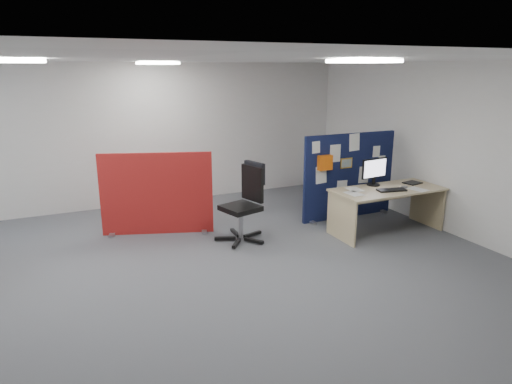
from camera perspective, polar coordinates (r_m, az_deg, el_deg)
name	(u,v)px	position (r m, az deg, el deg)	size (l,w,h in m)	color
floor	(174,278)	(6.02, -10.16, -10.55)	(9.00, 9.00, 0.00)	#56595E
ceiling	(163,58)	(5.43, -11.54, 16.06)	(9.00, 7.00, 0.02)	white
wall_back	(123,137)	(8.96, -16.31, 6.66)	(9.00, 0.02, 2.70)	silver
wall_front	(334,313)	(2.51, 9.72, -14.74)	(9.00, 0.02, 2.70)	silver
wall_right	(447,149)	(7.91, 22.75, 5.02)	(0.02, 7.00, 2.70)	silver
ceiling_lights	(177,62)	(6.16, -9.89, 15.74)	(4.10, 4.10, 0.04)	white
navy_divider	(348,176)	(8.19, 11.45, 2.00)	(1.83, 0.30, 1.51)	#10133D
main_desk	(385,198)	(7.66, 15.87, -0.74)	(1.80, 0.80, 0.73)	tan
monitor_main	(374,171)	(7.68, 14.58, 2.62)	(0.51, 0.21, 0.45)	black
keyboard	(391,190)	(7.47, 16.58, 0.25)	(0.45, 0.18, 0.03)	black
mouse	(404,187)	(7.69, 18.02, 0.57)	(0.10, 0.06, 0.03)	gray
paper_tray	(412,183)	(8.06, 18.96, 1.10)	(0.28, 0.22, 0.01)	black
red_divider	(157,194)	(7.41, -12.29, -0.31)	(1.69, 0.61, 1.32)	maroon
office_chair	(246,197)	(7.00, -1.20, -0.68)	(0.79, 0.76, 1.19)	black
desk_papers	(376,191)	(7.40, 14.74, 0.15)	(1.31, 0.74, 0.00)	white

